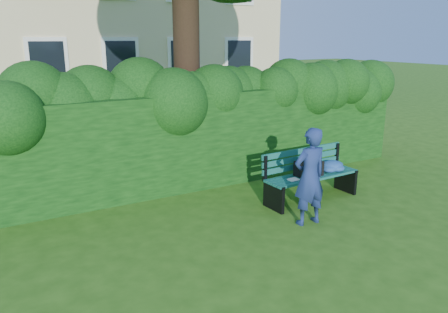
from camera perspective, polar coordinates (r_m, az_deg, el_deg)
ground at (r=6.82m, az=2.52°, el=-8.89°), size 80.00×80.00×0.00m
hedge at (r=8.38m, az=-5.41°, el=2.18°), size 10.00×1.00×1.80m
park_bench at (r=7.87m, az=11.75°, el=-1.90°), size 1.82×0.64×0.89m
man_reading at (r=6.72m, az=11.11°, el=-2.61°), size 0.56×0.38×1.52m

